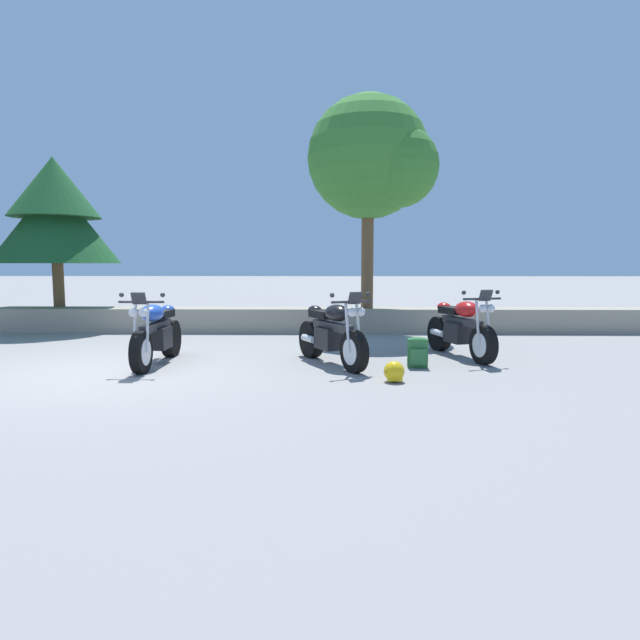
{
  "coord_description": "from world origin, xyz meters",
  "views": [
    {
      "loc": [
        3.27,
        -7.66,
        1.58
      ],
      "look_at": [
        3.12,
        1.2,
        0.65
      ],
      "focal_mm": 30.23,
      "sensor_mm": 36.0,
      "label": 1
    }
  ],
  "objects_px": {
    "motorcycle_blue_near_left": "(156,334)",
    "motorcycle_black_centre": "(332,334)",
    "rider_backpack": "(418,352)",
    "leafy_tree_mid_right": "(374,160)",
    "rider_helmet": "(394,372)",
    "pine_tree_mid_left": "(55,213)",
    "motorcycle_red_far_right": "(461,329)"
  },
  "relations": [
    {
      "from": "motorcycle_black_centre",
      "to": "leafy_tree_mid_right",
      "type": "bearing_deg",
      "value": 76.57
    },
    {
      "from": "motorcycle_red_far_right",
      "to": "pine_tree_mid_left",
      "type": "height_order",
      "value": "pine_tree_mid_left"
    },
    {
      "from": "motorcycle_black_centre",
      "to": "leafy_tree_mid_right",
      "type": "distance_m",
      "value": 5.41
    },
    {
      "from": "motorcycle_red_far_right",
      "to": "leafy_tree_mid_right",
      "type": "bearing_deg",
      "value": 109.83
    },
    {
      "from": "motorcycle_blue_near_left",
      "to": "motorcycle_black_centre",
      "type": "distance_m",
      "value": 2.75
    },
    {
      "from": "pine_tree_mid_left",
      "to": "motorcycle_black_centre",
      "type": "bearing_deg",
      "value": -34.1
    },
    {
      "from": "rider_helmet",
      "to": "pine_tree_mid_left",
      "type": "xyz_separation_m",
      "value": [
        -7.32,
        5.62,
        2.63
      ]
    },
    {
      "from": "motorcycle_red_far_right",
      "to": "leafy_tree_mid_right",
      "type": "height_order",
      "value": "leafy_tree_mid_right"
    },
    {
      "from": "leafy_tree_mid_right",
      "to": "motorcycle_red_far_right",
      "type": "bearing_deg",
      "value": -70.17
    },
    {
      "from": "rider_backpack",
      "to": "rider_helmet",
      "type": "distance_m",
      "value": 1.13
    },
    {
      "from": "motorcycle_black_centre",
      "to": "motorcycle_red_far_right",
      "type": "bearing_deg",
      "value": 18.36
    },
    {
      "from": "motorcycle_black_centre",
      "to": "pine_tree_mid_left",
      "type": "relative_size",
      "value": 0.54
    },
    {
      "from": "motorcycle_blue_near_left",
      "to": "rider_backpack",
      "type": "bearing_deg",
      "value": -2.53
    },
    {
      "from": "rider_backpack",
      "to": "leafy_tree_mid_right",
      "type": "relative_size",
      "value": 0.1
    },
    {
      "from": "motorcycle_black_centre",
      "to": "leafy_tree_mid_right",
      "type": "height_order",
      "value": "leafy_tree_mid_right"
    },
    {
      "from": "rider_backpack",
      "to": "rider_helmet",
      "type": "xyz_separation_m",
      "value": [
        -0.48,
        -1.02,
        -0.11
      ]
    },
    {
      "from": "motorcycle_red_far_right",
      "to": "rider_backpack",
      "type": "relative_size",
      "value": 4.3
    },
    {
      "from": "pine_tree_mid_left",
      "to": "leafy_tree_mid_right",
      "type": "xyz_separation_m",
      "value": [
        7.46,
        -0.31,
        1.12
      ]
    },
    {
      "from": "rider_helmet",
      "to": "motorcycle_black_centre",
      "type": "bearing_deg",
      "value": 124.18
    },
    {
      "from": "motorcycle_blue_near_left",
      "to": "motorcycle_black_centre",
      "type": "bearing_deg",
      "value": 0.56
    },
    {
      "from": "motorcycle_blue_near_left",
      "to": "motorcycle_black_centre",
      "type": "relative_size",
      "value": 1.08
    },
    {
      "from": "pine_tree_mid_left",
      "to": "leafy_tree_mid_right",
      "type": "height_order",
      "value": "leafy_tree_mid_right"
    },
    {
      "from": "motorcycle_red_far_right",
      "to": "rider_backpack",
      "type": "bearing_deg",
      "value": -133.22
    },
    {
      "from": "motorcycle_black_centre",
      "to": "rider_backpack",
      "type": "bearing_deg",
      "value": -8.93
    },
    {
      "from": "leafy_tree_mid_right",
      "to": "motorcycle_blue_near_left",
      "type": "bearing_deg",
      "value": -132.18
    },
    {
      "from": "pine_tree_mid_left",
      "to": "leafy_tree_mid_right",
      "type": "distance_m",
      "value": 7.55
    },
    {
      "from": "motorcycle_black_centre",
      "to": "rider_backpack",
      "type": "height_order",
      "value": "motorcycle_black_centre"
    },
    {
      "from": "rider_backpack",
      "to": "rider_helmet",
      "type": "height_order",
      "value": "rider_backpack"
    },
    {
      "from": "rider_backpack",
      "to": "leafy_tree_mid_right",
      "type": "xyz_separation_m",
      "value": [
        -0.34,
        4.29,
        3.65
      ]
    },
    {
      "from": "leafy_tree_mid_right",
      "to": "rider_helmet",
      "type": "bearing_deg",
      "value": -91.53
    },
    {
      "from": "motorcycle_black_centre",
      "to": "rider_backpack",
      "type": "relative_size",
      "value": 4.05
    },
    {
      "from": "motorcycle_black_centre",
      "to": "rider_backpack",
      "type": "distance_m",
      "value": 1.35
    }
  ]
}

